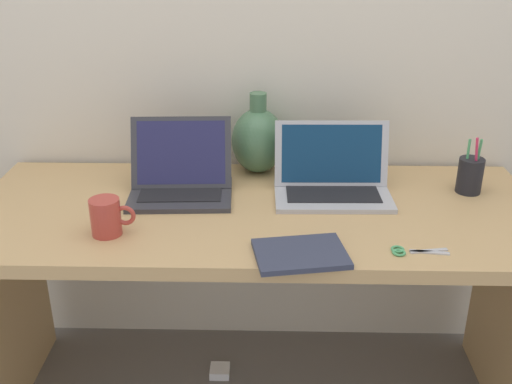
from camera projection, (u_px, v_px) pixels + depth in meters
name	position (u px, v px, depth m)	size (l,w,h in m)	color
back_wall	(259.00, 22.00, 1.94)	(4.40, 0.04, 2.40)	beige
desk	(256.00, 250.00, 1.84)	(1.69, 0.69, 0.72)	tan
laptop_left	(181.00, 175.00, 1.86)	(0.32, 0.26, 0.22)	#333338
laptop_right	(332.00, 176.00, 1.85)	(0.36, 0.23, 0.21)	#B2B2B7
green_vase	(258.00, 140.00, 2.00)	(0.18, 0.18, 0.27)	#47704C
notebook_stack	(301.00, 254.00, 1.52)	(0.23, 0.17, 0.01)	#33384C
coffee_mug	(107.00, 217.00, 1.61)	(0.12, 0.08, 0.10)	#B23D33
pen_cup	(470.00, 175.00, 1.86)	(0.08, 0.08, 0.18)	black
scissors	(409.00, 251.00, 1.54)	(0.15, 0.05, 0.01)	#B7B7BC
power_brick	(220.00, 371.00, 2.18)	(0.07, 0.07, 0.03)	white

